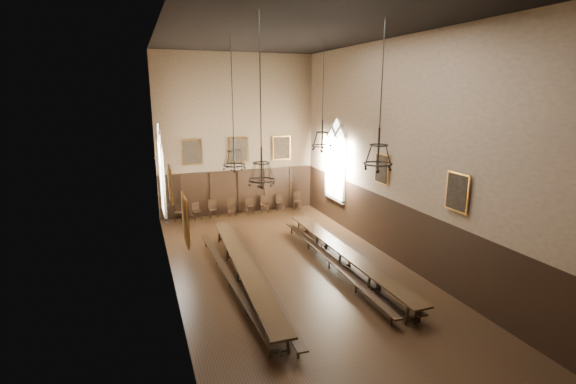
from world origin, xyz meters
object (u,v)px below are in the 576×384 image
bench_right_inner (329,262)px  chandelier_front_left (262,168)px  chair_1 (197,214)px  chair_3 (232,211)px  chandelier_back_right (322,139)px  table_left (244,273)px  chair_0 (179,215)px  chair_5 (264,207)px  table_right (344,259)px  bench_left_inner (258,274)px  bench_right_outer (350,257)px  chair_4 (250,209)px  chandelier_back_left (234,157)px  chair_6 (280,205)px  chair_7 (297,204)px  bench_left_outer (230,280)px  chandelier_front_right (378,155)px  chair_2 (213,212)px

bench_right_inner → chandelier_front_left: (-3.61, -2.88, 4.54)m
chair_1 → chair_3: bearing=-12.0°
chair_1 → chandelier_back_right: bearing=-65.5°
table_left → chair_0: bearing=99.4°
chair_5 → table_right: bearing=-74.6°
table_left → bench_left_inner: size_ratio=0.97×
chair_3 → chair_5: size_ratio=0.94×
bench_right_outer → chair_4: bearing=103.2°
chair_3 → chair_1: bearing=-170.5°
table_right → chair_3: (-2.63, 8.75, -0.10)m
chair_5 → chandelier_back_left: chandelier_back_left is taller
bench_left_inner → bench_right_inner: bench_left_inner is taller
chair_5 → chair_6: (0.99, 0.05, 0.00)m
chair_3 → chandelier_back_right: 8.15m
bench_left_inner → chair_0: chair_0 is taller
bench_left_inner → chair_7: 10.03m
bench_right_outer → chair_4: size_ratio=10.66×
chair_3 → chandelier_back_right: bearing=-57.7°
chair_1 → chandelier_back_right: size_ratio=0.21×
bench_left_outer → chair_0: chair_0 is taller
chandelier_back_left → bench_right_outer: bearing=-27.0°
chair_0 → chair_1: 0.95m
table_left → chandelier_back_left: chandelier_back_left is taller
chair_3 → chair_0: bearing=-173.2°
bench_left_inner → chair_7: chair_7 is taller
bench_left_inner → bench_right_inner: (3.00, 0.14, -0.02)m
table_left → chandelier_front_right: 6.53m
table_left → bench_right_inner: 3.53m
chandelier_back_right → chandelier_front_left: bearing=-129.1°
table_right → chair_1: size_ratio=10.32×
table_left → table_right: 4.11m
chandelier_front_left → bench_left_inner: bearing=77.3°
chair_5 → chair_7: bearing=10.4°
chair_7 → chandelier_back_left: bearing=-115.3°
chandelier_back_left → chandelier_front_left: bearing=-94.3°
bench_right_inner → chair_1: size_ratio=10.25×
chair_3 → chandelier_back_right: chandelier_back_right is taller
chair_2 → chandelier_front_right: chandelier_front_right is taller
chair_6 → chair_4: bearing=-168.6°
chair_2 → chair_6: size_ratio=1.01×
chandelier_back_left → chandelier_front_right: size_ratio=1.15×
chair_6 → chandelier_back_left: chandelier_back_left is taller
table_left → chair_3: 8.79m
chair_1 → chair_2: size_ratio=0.96×
table_right → bench_left_outer: bearing=-179.5°
bench_left_outer → bench_left_inner: bearing=4.4°
chandelier_back_left → chandelier_back_right: size_ratio=1.13×
chandelier_back_right → chandelier_front_left: (-4.32, -5.32, -0.09)m
table_right → bench_left_inner: 3.58m
chair_2 → bench_right_inner: bearing=-72.8°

